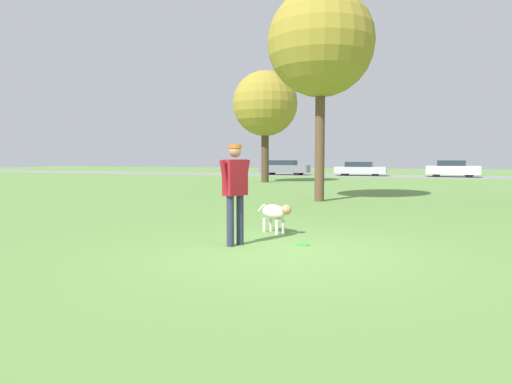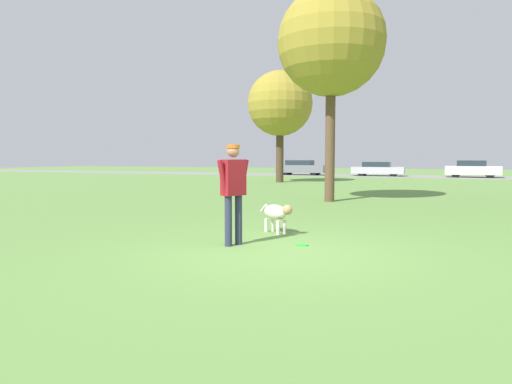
{
  "view_description": "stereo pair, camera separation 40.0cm",
  "coord_description": "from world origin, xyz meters",
  "px_view_note": "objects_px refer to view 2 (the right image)",
  "views": [
    {
      "loc": [
        2.02,
        -7.08,
        1.55
      ],
      "look_at": [
        -0.86,
        1.12,
        0.9
      ],
      "focal_mm": 32.0,
      "sensor_mm": 36.0,
      "label": 1
    },
    {
      "loc": [
        2.4,
        -6.94,
        1.55
      ],
      "look_at": [
        -0.86,
        1.12,
        0.9
      ],
      "focal_mm": 32.0,
      "sensor_mm": 36.0,
      "label": 2
    }
  ],
  "objects_px": {
    "tree_mid_center": "(331,43)",
    "tree_far_left": "(280,104)",
    "frisbee": "(301,245)",
    "parked_car_white": "(472,169)",
    "parked_car_grey": "(301,168)",
    "person": "(233,185)",
    "parked_car_silver": "(378,169)",
    "dog": "(277,213)"
  },
  "relations": [
    {
      "from": "tree_far_left",
      "to": "parked_car_silver",
      "type": "height_order",
      "value": "tree_far_left"
    },
    {
      "from": "dog",
      "to": "frisbee",
      "type": "distance_m",
      "value": 1.44
    },
    {
      "from": "person",
      "to": "tree_mid_center",
      "type": "height_order",
      "value": "tree_mid_center"
    },
    {
      "from": "parked_car_white",
      "to": "frisbee",
      "type": "bearing_deg",
      "value": -95.95
    },
    {
      "from": "dog",
      "to": "parked_car_white",
      "type": "bearing_deg",
      "value": 113.68
    },
    {
      "from": "parked_car_grey",
      "to": "parked_car_white",
      "type": "bearing_deg",
      "value": -0.02
    },
    {
      "from": "parked_car_grey",
      "to": "parked_car_silver",
      "type": "xyz_separation_m",
      "value": [
        6.7,
        0.31,
        -0.07
      ]
    },
    {
      "from": "person",
      "to": "parked_car_grey",
      "type": "xyz_separation_m",
      "value": [
        -8.27,
        32.27,
        -0.4
      ]
    },
    {
      "from": "parked_car_white",
      "to": "parked_car_silver",
      "type": "bearing_deg",
      "value": -179.99
    },
    {
      "from": "frisbee",
      "to": "parked_car_white",
      "type": "relative_size",
      "value": 0.06
    },
    {
      "from": "tree_mid_center",
      "to": "parked_car_white",
      "type": "height_order",
      "value": "tree_mid_center"
    },
    {
      "from": "dog",
      "to": "parked_car_white",
      "type": "height_order",
      "value": "parked_car_white"
    },
    {
      "from": "person",
      "to": "tree_far_left",
      "type": "xyz_separation_m",
      "value": [
        -6.08,
        20.12,
        3.85
      ]
    },
    {
      "from": "tree_mid_center",
      "to": "parked_car_silver",
      "type": "height_order",
      "value": "tree_mid_center"
    },
    {
      "from": "frisbee",
      "to": "parked_car_silver",
      "type": "distance_m",
      "value": 32.27
    },
    {
      "from": "parked_car_silver",
      "to": "dog",
      "type": "bearing_deg",
      "value": -87.14
    },
    {
      "from": "tree_mid_center",
      "to": "parked_car_white",
      "type": "xyz_separation_m",
      "value": [
        5.97,
        23.62,
        -4.86
      ]
    },
    {
      "from": "dog",
      "to": "frisbee",
      "type": "height_order",
      "value": "dog"
    },
    {
      "from": "tree_mid_center",
      "to": "tree_far_left",
      "type": "bearing_deg",
      "value": 116.96
    },
    {
      "from": "person",
      "to": "parked_car_grey",
      "type": "bearing_deg",
      "value": 39.98
    },
    {
      "from": "frisbee",
      "to": "parked_car_silver",
      "type": "relative_size",
      "value": 0.06
    },
    {
      "from": "frisbee",
      "to": "parked_car_white",
      "type": "distance_m",
      "value": 32.2
    },
    {
      "from": "dog",
      "to": "parked_car_white",
      "type": "relative_size",
      "value": 0.23
    },
    {
      "from": "dog",
      "to": "parked_car_grey",
      "type": "height_order",
      "value": "parked_car_grey"
    },
    {
      "from": "dog",
      "to": "tree_mid_center",
      "type": "bearing_deg",
      "value": 127.99
    },
    {
      "from": "parked_car_grey",
      "to": "parked_car_white",
      "type": "relative_size",
      "value": 1.09
    },
    {
      "from": "tree_mid_center",
      "to": "parked_car_silver",
      "type": "bearing_deg",
      "value": 93.13
    },
    {
      "from": "person",
      "to": "dog",
      "type": "height_order",
      "value": "person"
    },
    {
      "from": "person",
      "to": "frisbee",
      "type": "xyz_separation_m",
      "value": [
        1.13,
        0.43,
        -1.06
      ]
    },
    {
      "from": "parked_car_silver",
      "to": "parked_car_white",
      "type": "relative_size",
      "value": 1.06
    },
    {
      "from": "dog",
      "to": "tree_mid_center",
      "type": "distance_m",
      "value": 8.81
    },
    {
      "from": "parked_car_silver",
      "to": "person",
      "type": "bearing_deg",
      "value": -87.79
    },
    {
      "from": "frisbee",
      "to": "tree_far_left",
      "type": "relative_size",
      "value": 0.03
    },
    {
      "from": "dog",
      "to": "tree_mid_center",
      "type": "xyz_separation_m",
      "value": [
        -0.54,
        7.15,
        5.11
      ]
    },
    {
      "from": "tree_far_left",
      "to": "parked_car_white",
      "type": "distance_m",
      "value": 17.48
    },
    {
      "from": "dog",
      "to": "person",
      "type": "bearing_deg",
      "value": -66.69
    },
    {
      "from": "frisbee",
      "to": "tree_mid_center",
      "type": "relative_size",
      "value": 0.03
    },
    {
      "from": "frisbee",
      "to": "tree_mid_center",
      "type": "height_order",
      "value": "tree_mid_center"
    },
    {
      "from": "tree_mid_center",
      "to": "tree_far_left",
      "type": "distance_m",
      "value": 12.85
    },
    {
      "from": "tree_far_left",
      "to": "parked_car_silver",
      "type": "xyz_separation_m",
      "value": [
        4.51,
        12.47,
        -4.32
      ]
    },
    {
      "from": "parked_car_grey",
      "to": "parked_car_white",
      "type": "height_order",
      "value": "parked_car_white"
    },
    {
      "from": "parked_car_grey",
      "to": "parked_car_silver",
      "type": "relative_size",
      "value": 1.02
    }
  ]
}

